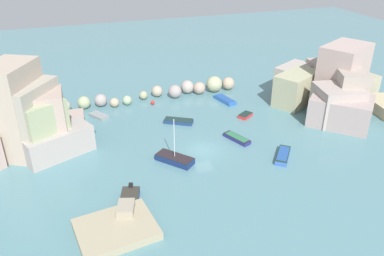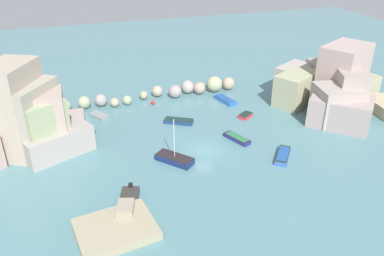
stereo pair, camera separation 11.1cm
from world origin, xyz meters
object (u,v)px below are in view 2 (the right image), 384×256
Objects in this scene: stone_dock at (116,229)px; moored_boat_8 at (283,155)px; moored_boat_4 at (225,100)px; moored_boat_6 at (99,116)px; moored_boat_5 at (245,115)px; channel_buoy at (153,102)px; moored_boat_7 at (127,208)px; moored_boat_3 at (179,121)px; moored_boat_0 at (175,159)px; moored_boat_2 at (87,135)px; moored_boat_1 at (237,138)px.

moored_boat_8 is (22.11, 6.83, -0.07)m from stone_dock.
moored_boat_4 is 1.35× the size of moored_boat_6.
moored_boat_4 is at bearing -118.29° from moored_boat_5.
channel_buoy is 27.30m from moored_boat_7.
moored_boat_3 is 0.64× the size of moored_boat_7.
moored_boat_0 is at bearing -78.96° from moored_boat_3.
moored_boat_2 is 18.20m from moored_boat_7.
moored_boat_5 reaches higher than moored_boat_2.
moored_boat_1 is at bearing 19.84° from moored_boat_6.
moored_boat_1 is 20.79m from moored_boat_2.
moored_boat_5 is 0.62× the size of moored_boat_8.
moored_boat_4 is (22.98, 5.05, 0.09)m from moored_boat_2.
moored_boat_3 is 16.69m from moored_boat_8.
moored_boat_0 is 14.11m from moored_boat_2.
moored_boat_3 is at bearing -75.53° from channel_buoy.
moored_boat_6 is (-21.29, 7.12, -0.03)m from moored_boat_5.
channel_buoy is at bearing 178.26° from moored_boat_7.
moored_boat_3 is 12.40m from moored_boat_6.
moored_boat_1 is 0.96× the size of moored_boat_3.
channel_buoy is 0.14× the size of moored_boat_4.
stone_dock is at bearing -35.24° from moored_boat_6.
moored_boat_0 reaches higher than moored_boat_5.
moored_boat_5 is 0.76× the size of moored_boat_6.
moored_boat_1 is at bearing -62.53° from channel_buoy.
moored_boat_6 is at bearing -150.10° from moored_boat_1.
moored_boat_5 is at bearing 39.53° from moored_boat_6.
moored_boat_4 is at bearing 37.78° from moored_boat_8.
moored_boat_7 is (0.05, -23.70, 0.36)m from moored_boat_6.
channel_buoy is at bearing -45.45° from moored_boat_0.
stone_dock reaches higher than moored_boat_4.
moored_boat_4 reaches higher than moored_boat_2.
moored_boat_8 is at bearing -145.12° from moored_boat_0.
moored_boat_4 is (13.30, 15.32, -0.13)m from moored_boat_0.
moored_boat_5 reaches higher than moored_boat_6.
moored_boat_2 is at bearing -133.71° from moored_boat_1.
moored_boat_1 is 0.91× the size of moored_boat_4.
moored_boat_4 reaches higher than moored_boat_1.
moored_boat_2 is at bearing -91.59° from moored_boat_4.
moored_boat_2 is 23.64m from moored_boat_5.
moored_boat_8 reaches higher than moored_boat_2.
moored_boat_2 is 26.72m from moored_boat_8.
moored_boat_8 is (20.61, -19.39, 0.10)m from moored_boat_6.
stone_dock is 26.26m from moored_boat_6.
stone_dock is 33.88m from moored_boat_4.
moored_boat_1 is 1.57× the size of moored_boat_2.
moored_boat_4 reaches higher than moored_boat_3.
moored_boat_1 is at bearing -30.06° from moored_boat_4.
moored_boat_3 is 1.67× the size of moored_boat_5.
stone_dock is 1.70× the size of moored_boat_8.
moored_boat_4 is at bearing 49.12° from stone_dock.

